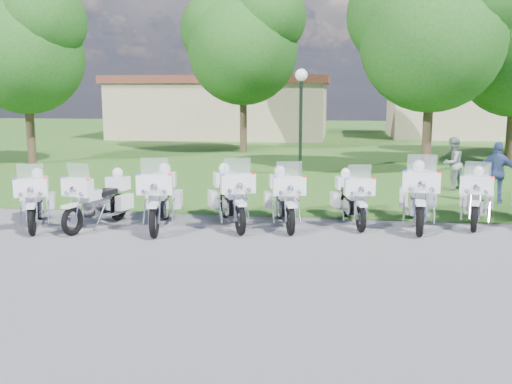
# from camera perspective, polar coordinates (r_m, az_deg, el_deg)

# --- Properties ---
(ground) EXTENTS (100.00, 100.00, 0.00)m
(ground) POSITION_cam_1_polar(r_m,az_deg,el_deg) (11.50, -1.97, -5.68)
(ground) COLOR #5E5E64
(ground) RESTS_ON ground
(grass_lawn) EXTENTS (100.00, 48.00, 0.01)m
(grass_lawn) POSITION_cam_1_polar(r_m,az_deg,el_deg) (38.07, 5.29, 5.33)
(grass_lawn) COLOR #325B1C
(grass_lawn) RESTS_ON ground
(motorcycle_0) EXTENTS (1.34, 2.18, 1.56)m
(motorcycle_0) POSITION_cam_1_polar(r_m,az_deg,el_deg) (14.22, -21.19, -0.60)
(motorcycle_0) COLOR black
(motorcycle_0) RESTS_ON ground
(motorcycle_1) EXTENTS (1.12, 2.30, 1.57)m
(motorcycle_1) POSITION_cam_1_polar(r_m,az_deg,el_deg) (13.74, -15.36, -0.62)
(motorcycle_1) COLOR black
(motorcycle_1) RESTS_ON ground
(motorcycle_2) EXTENTS (1.09, 2.53, 1.71)m
(motorcycle_2) POSITION_cam_1_polar(r_m,az_deg,el_deg) (13.37, -9.51, -0.44)
(motorcycle_2) COLOR black
(motorcycle_2) RESTS_ON ground
(motorcycle_3) EXTENTS (1.41, 2.36, 1.68)m
(motorcycle_3) POSITION_cam_1_polar(r_m,az_deg,el_deg) (13.40, -2.54, -0.34)
(motorcycle_3) COLOR black
(motorcycle_3) RESTS_ON ground
(motorcycle_4) EXTENTS (1.14, 2.35, 1.60)m
(motorcycle_4) POSITION_cam_1_polar(r_m,az_deg,el_deg) (13.37, 2.82, -0.49)
(motorcycle_4) COLOR black
(motorcycle_4) RESTS_ON ground
(motorcycle_5) EXTENTS (1.03, 2.21, 1.50)m
(motorcycle_5) POSITION_cam_1_polar(r_m,az_deg,el_deg) (13.77, 9.54, -0.50)
(motorcycle_5) COLOR black
(motorcycle_5) RESTS_ON ground
(motorcycle_6) EXTENTS (1.01, 2.63, 1.77)m
(motorcycle_6) POSITION_cam_1_polar(r_m,az_deg,el_deg) (13.85, 15.98, -0.22)
(motorcycle_6) COLOR black
(motorcycle_6) RESTS_ON ground
(motorcycle_7) EXTENTS (1.13, 2.30, 1.57)m
(motorcycle_7) POSITION_cam_1_polar(r_m,az_deg,el_deg) (14.53, 21.19, -0.38)
(motorcycle_7) COLOR black
(motorcycle_7) RESTS_ON ground
(lamp_post) EXTENTS (0.44, 0.44, 3.90)m
(lamp_post) POSITION_cam_1_polar(r_m,az_deg,el_deg) (20.70, 4.53, 9.61)
(lamp_post) COLOR black
(lamp_post) RESTS_ON ground
(tree_0) EXTENTS (5.73, 4.89, 7.64)m
(tree_0) POSITION_cam_1_polar(r_m,az_deg,el_deg) (26.56, -22.18, 13.52)
(tree_0) COLOR #38281C
(tree_0) RESTS_ON ground
(tree_1) EXTENTS (6.43, 5.48, 8.57)m
(tree_1) POSITION_cam_1_polar(r_m,az_deg,el_deg) (29.42, -1.39, 15.03)
(tree_1) COLOR #38281C
(tree_1) RESTS_ON ground
(tree_2) EXTENTS (6.19, 5.28, 8.25)m
(tree_2) POSITION_cam_1_polar(r_m,az_deg,el_deg) (22.71, 17.11, 15.55)
(tree_2) COLOR #38281C
(tree_2) RESTS_ON ground
(building_west) EXTENTS (14.56, 8.32, 4.10)m
(building_west) POSITION_cam_1_polar(r_m,az_deg,el_deg) (39.71, -3.36, 8.53)
(building_west) COLOR tan
(building_west) RESTS_ON ground
(building_east) EXTENTS (11.44, 7.28, 4.10)m
(building_east) POSITION_cam_1_polar(r_m,az_deg,el_deg) (41.88, 20.92, 7.97)
(building_east) COLOR tan
(building_east) RESTS_ON ground
(bystander_b) EXTENTS (1.03, 1.04, 1.69)m
(bystander_b) POSITION_cam_1_polar(r_m,az_deg,el_deg) (19.19, 19.01, 2.71)
(bystander_b) COLOR gray
(bystander_b) RESTS_ON ground
(bystander_c) EXTENTS (1.10, 0.78, 1.73)m
(bystander_c) POSITION_cam_1_polar(r_m,az_deg,el_deg) (17.22, 22.96, 1.75)
(bystander_c) COLOR navy
(bystander_c) RESTS_ON ground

